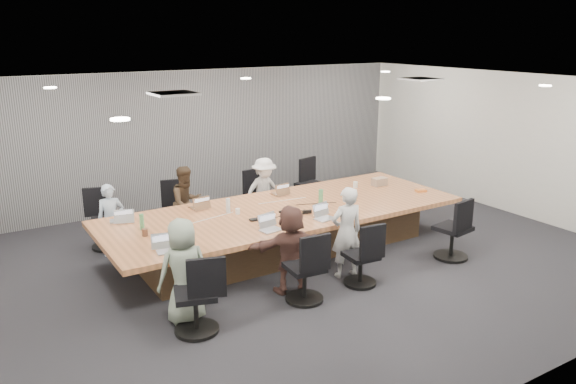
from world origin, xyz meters
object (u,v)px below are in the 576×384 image
chair_4 (195,300)px  bottle_clear (228,205)px  person_5 (291,249)px  chair_3 (311,189)px  chair_0 (106,224)px  chair_7 (452,233)px  chair_5 (305,273)px  laptop_5 (271,230)px  person_6 (346,232)px  stapler (307,212)px  bottle_green_right (321,197)px  mug_brown (145,232)px  bottle_green_left (142,222)px  chair_2 (256,201)px  laptop_1 (199,207)px  laptop_6 (325,219)px  snack_packet (421,190)px  person_0 (111,220)px  person_4 (184,271)px  laptop_4 (168,251)px  canvas_bag (379,182)px  person_2 (264,192)px  laptop_0 (120,221)px  conference_table (285,228)px  chair_1 (180,214)px  person_1 (187,204)px  laptop_2 (279,193)px

chair_4 → bottle_clear: bearing=72.2°
person_5 → chair_3: bearing=-116.4°
chair_0 → chair_7: 5.74m
chair_5 → bottle_clear: 2.07m
chair_0 → laptop_5: size_ratio=2.71×
person_6 → stapler: person_6 is taller
bottle_green_right → mug_brown: bottle_green_right is taller
bottle_green_left → bottle_clear: bottle_green_left is taller
chair_2 → laptop_1: (-1.55, -0.90, 0.38)m
laptop_1 → bottle_green_right: bottle_green_right is taller
chair_3 → laptop_6: bearing=46.6°
chair_7 → snack_packet: 1.41m
person_0 → bottle_clear: person_0 is taller
chair_0 → person_6: 4.11m
person_4 → bottle_green_right: 3.16m
chair_7 → bottle_green_right: bearing=125.5°
laptop_5 → laptop_6: same height
laptop_4 → mug_brown: (-0.06, 0.76, 0.04)m
person_6 → chair_5: bearing=28.3°
canvas_bag → chair_5: bearing=-146.5°
chair_0 → mug_brown: bearing=111.8°
chair_3 → bottle_clear: bearing=14.8°
bottle_green_right → person_2: bearing=99.1°
laptop_0 → bottle_green_right: (3.11, -0.96, 0.13)m
chair_5 → bottle_green_right: bearing=54.1°
chair_4 → laptop_5: 1.85m
conference_table → laptop_5: 1.14m
person_5 → bottle_clear: person_5 is taller
person_0 → laptop_5: size_ratio=3.83×
chair_5 → bottle_green_right: bottle_green_right is taller
chair_0 → chair_7: (4.63, -3.40, 0.01)m
snack_packet → bottle_green_left: bearing=172.1°
chair_1 → stapler: size_ratio=4.94×
person_6 → laptop_6: bearing=-81.5°
chair_1 → laptop_1: (0.00, -0.90, 0.37)m
chair_5 → person_1: size_ratio=0.61×
chair_0 → snack_packet: bearing=175.0°
mug_brown → chair_5: bearing=-45.4°
chair_1 → laptop_2: size_ratio=2.62×
chair_7 → mug_brown: (-4.50, 1.66, 0.36)m
conference_table → laptop_6: 0.91m
person_4 → person_6: person_6 is taller
chair_4 → laptop_1: 2.76m
person_4 → bottle_clear: person_4 is taller
conference_table → chair_1: size_ratio=7.91×
conference_table → person_2: person_2 is taller
chair_1 → chair_2: (1.55, 0.00, -0.02)m
chair_7 → bottle_green_right: size_ratio=3.14×
person_4 → laptop_4: person_4 is taller
chair_3 → person_4: size_ratio=0.64×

